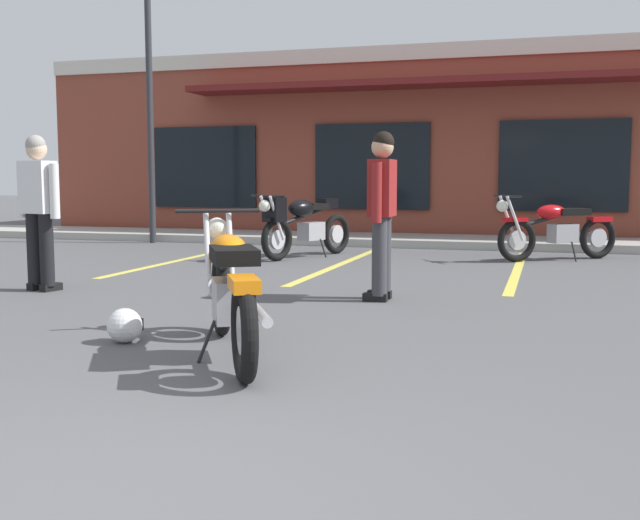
{
  "coord_description": "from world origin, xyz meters",
  "views": [
    {
      "loc": [
        1.6,
        -2.18,
        1.22
      ],
      "look_at": [
        -0.18,
        3.8,
        0.55
      ],
      "focal_mm": 43.1,
      "sensor_mm": 36.0,
      "label": 1
    }
  ],
  "objects": [
    {
      "name": "painted_stall_lines",
      "position": [
        0.0,
        8.27,
        0.0
      ],
      "size": [
        7.42,
        4.8,
        0.01
      ],
      "color": "#DBCC4C",
      "rests_on": "ground_plane"
    },
    {
      "name": "motorcycle_blue_standard",
      "position": [
        -2.0,
        8.98,
        0.53
      ],
      "size": [
        1.09,
        2.0,
        0.98
      ],
      "color": "black",
      "rests_on": "ground_plane"
    },
    {
      "name": "sidewalk_kerb",
      "position": [
        0.0,
        11.87,
        0.07
      ],
      "size": [
        22.0,
        1.8,
        0.14
      ],
      "primitive_type": "cube",
      "color": "#A8A59E",
      "rests_on": "ground_plane"
    },
    {
      "name": "parking_lot_lamp_post",
      "position": [
        -5.57,
        10.67,
        3.5
      ],
      "size": [
        0.24,
        0.76,
        5.48
      ],
      "color": "#2D2D33",
      "rests_on": "ground_plane"
    },
    {
      "name": "person_in_shorts_foreground",
      "position": [
        0.01,
        5.28,
        0.95
      ],
      "size": [
        0.28,
        0.6,
        1.68
      ],
      "color": "black",
      "rests_on": "ground_plane"
    },
    {
      "name": "person_in_black_shirt",
      "position": [
        -3.66,
        4.86,
        0.95
      ],
      "size": [
        0.61,
        0.34,
        1.68
      ],
      "color": "black",
      "rests_on": "ground_plane"
    },
    {
      "name": "ground_plane",
      "position": [
        0.0,
        3.83,
        0.0
      ],
      "size": [
        80.0,
        80.0,
        0.0
      ],
      "primitive_type": "plane",
      "color": "#515154"
    },
    {
      "name": "motorcycle_foreground_classic",
      "position": [
        -0.47,
        2.62,
        0.46
      ],
      "size": [
        1.29,
        1.9,
        0.98
      ],
      "color": "black",
      "rests_on": "ground_plane"
    },
    {
      "name": "helmet_on_pavement",
      "position": [
        -1.39,
        2.77,
        0.13
      ],
      "size": [
        0.26,
        0.26,
        0.26
      ],
      "color": "silver",
      "rests_on": "ground_plane"
    },
    {
      "name": "motorcycle_silver_naked",
      "position": [
        1.72,
        9.7,
        0.46
      ],
      "size": [
        1.8,
        1.47,
        0.98
      ],
      "color": "black",
      "rests_on": "ground_plane"
    },
    {
      "name": "brick_storefront_building",
      "position": [
        0.0,
        16.02,
        1.9
      ],
      "size": [
        18.18,
        7.19,
        3.8
      ],
      "color": "brown",
      "rests_on": "ground_plane"
    }
  ]
}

